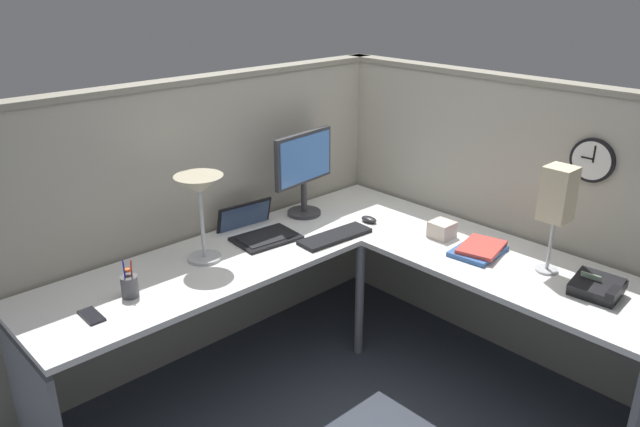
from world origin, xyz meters
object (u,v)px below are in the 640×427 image
office_phone (598,288)px  tissue_box (442,230)px  laptop (256,230)px  computer_mouse (369,219)px  cell_phone (91,316)px  book_stack (479,250)px  desk_lamp_dome (200,192)px  monitor (304,168)px  desk_lamp_paper (558,197)px  pen_cup (130,286)px  keyboard (335,236)px  wall_clock (593,160)px

office_phone → tissue_box: 0.87m
laptop → computer_mouse: 0.66m
cell_phone → book_stack: (1.73, -0.77, 0.02)m
desk_lamp_dome → book_stack: desk_lamp_dome is taller
laptop → tissue_box: size_ratio=3.41×
monitor → desk_lamp_paper: bearing=-75.1°
computer_mouse → desk_lamp_paper: (0.17, -1.01, 0.37)m
pen_cup → tissue_box: size_ratio=1.50×
keyboard → cell_phone: (-1.32, 0.12, -0.01)m
tissue_box → office_phone: bearing=-91.4°
laptop → desk_lamp_paper: 1.56m
computer_mouse → wall_clock: wall_clock is taller
keyboard → pen_cup: pen_cup is taller
laptop → keyboard: bearing=-50.8°
laptop → cell_phone: laptop is taller
desk_lamp_dome → laptop: bearing=10.5°
desk_lamp_dome → desk_lamp_paper: (1.14, -1.25, 0.02)m
office_phone → book_stack: 0.61m
pen_cup → wall_clock: (1.88, -1.17, 0.45)m
laptop → pen_cup: (-0.84, -0.17, 0.03)m
monitor → laptop: bearing=-174.3°
desk_lamp_dome → pen_cup: 0.56m
monitor → desk_lamp_dome: bearing=-171.9°
office_phone → desk_lamp_paper: desk_lamp_paper is taller
computer_mouse → cell_phone: bearing=176.6°
pen_cup → cell_phone: (-0.20, -0.05, -0.05)m
monitor → office_phone: 1.68m
cell_phone → desk_lamp_dome: bearing=13.1°
cell_phone → desk_lamp_paper: 2.15m
desk_lamp_dome → desk_lamp_paper: 1.69m
keyboard → desk_lamp_paper: desk_lamp_paper is taller
keyboard → wall_clock: wall_clock is taller
desk_lamp_dome → monitor: bearing=8.1°
cell_phone → office_phone: 2.22m
laptop → computer_mouse: size_ratio=3.93×
desk_lamp_dome → cell_phone: size_ratio=3.09×
computer_mouse → pen_cup: (-1.42, 0.14, 0.04)m
office_phone → pen_cup: bearing=137.0°
computer_mouse → desk_lamp_paper: 1.09m
cell_phone → wall_clock: size_ratio=0.65×
office_phone → tissue_box: office_phone is taller
keyboard → computer_mouse: size_ratio=4.13×
laptop → office_phone: laptop is taller
computer_mouse → desk_lamp_dome: desk_lamp_dome is taller
keyboard → desk_lamp_dome: 0.80m
tissue_box → book_stack: bearing=-95.9°
desk_lamp_paper → wall_clock: size_ratio=2.41×
cell_phone → office_phone: (1.74, -1.38, 0.03)m
desk_lamp_paper → computer_mouse: bearing=99.6°
monitor → desk_lamp_dome: size_ratio=1.12×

